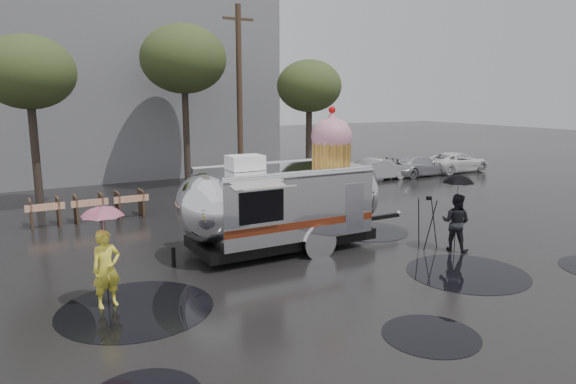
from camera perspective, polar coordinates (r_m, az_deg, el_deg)
ground at (r=13.79m, az=9.77°, el=-9.10°), size 120.00×120.00×0.00m
puddles at (r=13.28m, az=8.74°, el=-9.83°), size 14.65×9.07×0.01m
grey_building at (r=34.29m, az=-22.96°, el=13.01°), size 22.00×12.00×13.00m
utility_pole at (r=26.30m, az=-5.42°, el=10.64°), size 1.60×0.28×9.00m
tree_left at (r=23.02m, az=-26.91°, el=11.70°), size 3.64×3.64×6.95m
tree_mid at (r=26.37m, az=-11.52°, el=14.21°), size 4.20×4.20×8.03m
tree_right at (r=27.07m, az=2.37°, el=11.60°), size 3.36×3.36×6.42m
barricade_row at (r=20.54m, az=-21.25°, el=-1.58°), size 4.30×0.80×1.00m
parked_cars at (r=30.04m, az=12.75°, el=2.96°), size 13.20×1.90×1.50m
airstream_trailer at (r=15.48m, az=-0.30°, el=-0.82°), size 8.15×3.09×4.39m
person_left at (r=12.11m, az=-19.53°, el=-8.04°), size 0.70×0.54×1.75m
umbrella_pink at (r=11.82m, az=-19.85°, el=-3.16°), size 1.13×1.13×2.32m
person_right at (r=16.25m, az=18.15°, el=-3.22°), size 0.79×0.96×1.74m
umbrella_black at (r=16.04m, az=18.37°, el=0.49°), size 1.15×1.15×2.33m
tripod at (r=16.29m, az=15.29°, el=-2.64°), size 0.60×0.67×1.62m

